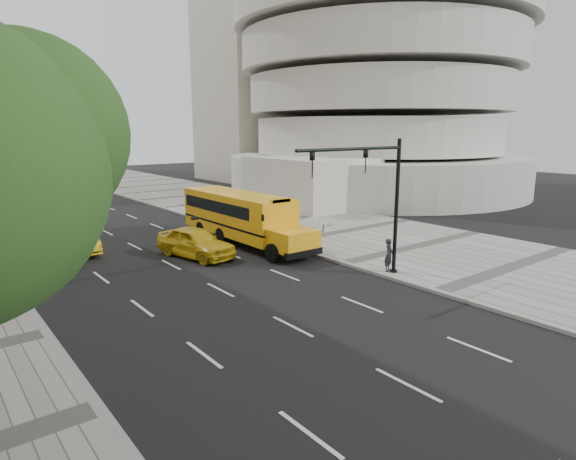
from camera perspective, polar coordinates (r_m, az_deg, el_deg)
ground at (r=25.80m, az=-11.70°, el=-3.68°), size 140.00×140.00×0.00m
sidewalk_museum at (r=32.71m, az=7.42°, el=-0.11°), size 12.00×140.00×0.15m
curb_museum at (r=28.84m, az=-0.99°, el=-1.64°), size 0.30×140.00×0.15m
curb_far at (r=23.55m, az=-29.49°, el=-6.33°), size 0.30×140.00×0.15m
guggenheim at (r=57.78m, az=6.80°, el=18.50°), size 33.20×42.20×35.00m
school_bus at (r=29.30m, az=-5.75°, el=1.89°), size 2.96×11.56×3.19m
taxi_near at (r=26.42m, az=-10.89°, el=-1.43°), size 3.04×5.18×1.66m
taxi_far at (r=29.56m, az=-24.00°, el=-0.90°), size 1.77×4.88×1.60m
pedestrian at (r=23.38m, az=11.86°, el=-2.92°), size 0.68×0.58×1.58m
traffic_signal at (r=21.63m, az=10.45°, el=4.47°), size 6.18×0.36×6.40m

